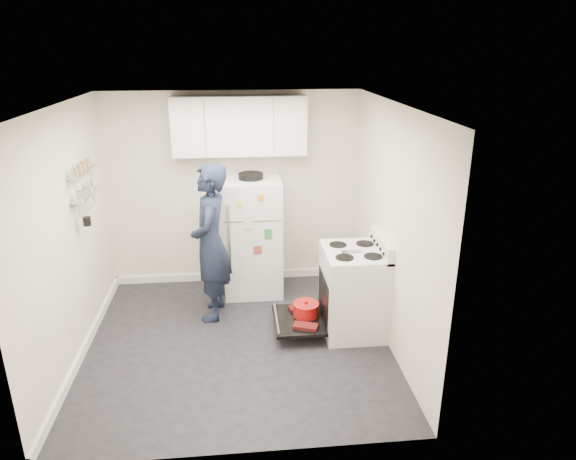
{
  "coord_description": "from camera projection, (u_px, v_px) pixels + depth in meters",
  "views": [
    {
      "loc": [
        0.06,
        -4.8,
        3.03
      ],
      "look_at": [
        0.6,
        0.59,
        1.05
      ],
      "focal_mm": 32.0,
      "sensor_mm": 36.0,
      "label": 1
    }
  ],
  "objects": [
    {
      "name": "upper_cabinets",
      "position": [
        239.0,
        126.0,
        6.15
      ],
      "size": [
        1.6,
        0.33,
        0.7
      ],
      "primitive_type": "cube",
      "color": "silver",
      "rests_on": "room"
    },
    {
      "name": "wall_shelf_rack",
      "position": [
        84.0,
        183.0,
        5.26
      ],
      "size": [
        0.14,
        0.6,
        0.61
      ],
      "color": "#B2B2B7",
      "rests_on": "room"
    },
    {
      "name": "open_oven_door",
      "position": [
        302.0,
        315.0,
        5.7
      ],
      "size": [
        0.55,
        0.7,
        0.23
      ],
      "color": "black",
      "rests_on": "ground"
    },
    {
      "name": "refrigerator",
      "position": [
        252.0,
        236.0,
        6.46
      ],
      "size": [
        0.72,
        0.74,
        1.56
      ],
      "color": "silver",
      "rests_on": "ground"
    },
    {
      "name": "room",
      "position": [
        231.0,
        237.0,
        5.13
      ],
      "size": [
        3.21,
        3.21,
        2.51
      ],
      "color": "black",
      "rests_on": "ground"
    },
    {
      "name": "electric_range",
      "position": [
        352.0,
        291.0,
        5.62
      ],
      "size": [
        0.66,
        0.76,
        1.1
      ],
      "color": "silver",
      "rests_on": "ground"
    },
    {
      "name": "person",
      "position": [
        211.0,
        243.0,
        5.78
      ],
      "size": [
        0.49,
        0.7,
        1.82
      ],
      "primitive_type": "imported",
      "rotation": [
        0.0,
        0.0,
        -1.66
      ],
      "color": "#151D30",
      "rests_on": "ground"
    }
  ]
}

